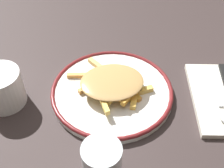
# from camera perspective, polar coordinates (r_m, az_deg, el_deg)

# --- Properties ---
(ground_plane) EXTENTS (2.60, 2.60, 0.00)m
(ground_plane) POSITION_cam_1_polar(r_m,az_deg,el_deg) (0.71, -0.00, -1.96)
(ground_plane) COLOR #352B2A
(plate) EXTENTS (0.29, 0.29, 0.02)m
(plate) POSITION_cam_1_polar(r_m,az_deg,el_deg) (0.70, -0.00, -1.40)
(plate) COLOR white
(plate) RESTS_ON ground_plane
(fries_heap) EXTENTS (0.21, 0.20, 0.03)m
(fries_heap) POSITION_cam_1_polar(r_m,az_deg,el_deg) (0.68, 0.04, 0.12)
(fries_heap) COLOR #DDB752
(fries_heap) RESTS_ON plate
(spoon) EXTENTS (0.02, 0.15, 0.01)m
(spoon) POSITION_cam_1_polar(r_m,az_deg,el_deg) (0.70, 20.30, -4.02)
(spoon) COLOR silver
(spoon) RESTS_ON napkin
(water_glass) EXTENTS (0.07, 0.07, 0.10)m
(water_glass) POSITION_cam_1_polar(r_m,az_deg,el_deg) (0.54, -1.93, -15.25)
(water_glass) COLOR silver
(water_glass) RESTS_ON ground_plane
(coffee_mug) EXTENTS (0.12, 0.10, 0.09)m
(coffee_mug) POSITION_cam_1_polar(r_m,az_deg,el_deg) (0.71, -20.59, -0.75)
(coffee_mug) COLOR white
(coffee_mug) RESTS_ON ground_plane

